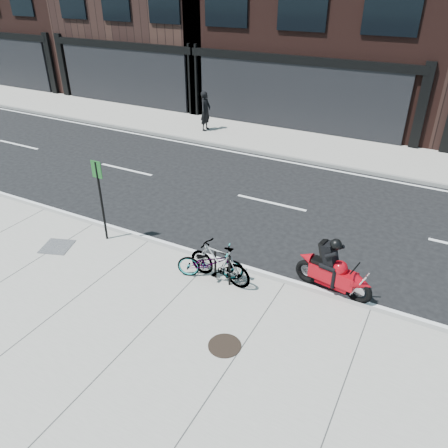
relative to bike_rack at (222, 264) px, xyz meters
The scene contains 11 objects.
ground 2.75m from the bike_rack, 104.04° to the left, with size 120.00×120.00×0.00m, color black.
sidewalk_near 2.55m from the bike_rack, 105.15° to the right, with size 60.00×6.00×0.13m, color gray.
sidewalk_far 10.39m from the bike_rack, 93.59° to the left, with size 60.00×3.50×0.13m, color gray.
bike_rack is the anchor object (origin of this frame).
bicycle_front 0.33m from the bike_rack, behind, with size 0.56×1.60×0.84m, color gray.
bicycle_rear 0.07m from the bike_rack, behind, with size 0.47×1.67×1.00m, color gray.
motorcycle 2.64m from the bike_rack, 21.95° to the left, with size 1.90×0.67×1.43m.
pedestrian 11.75m from the bike_rack, 121.95° to the left, with size 0.65×0.43×1.79m, color black.
manhole_cover 2.16m from the bike_rack, 60.64° to the right, with size 0.66×0.66×0.01m, color black.
utility_grate 4.73m from the bike_rack, behind, with size 0.75×0.75×0.01m, color #525154.
sign_post 3.84m from the bike_rack, behind, with size 0.31×0.06×2.29m.
Camera 1 is at (4.62, -9.98, 6.48)m, focal length 35.00 mm.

